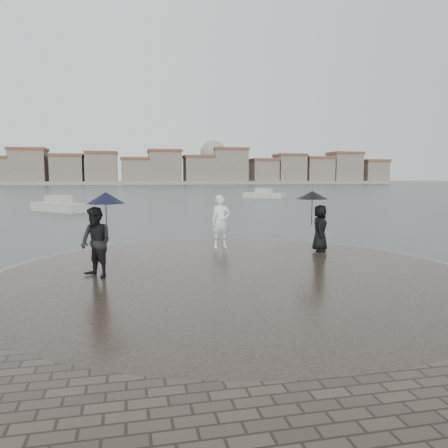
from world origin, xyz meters
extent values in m
plane|color=#2B3835|center=(0.00, 0.00, 0.00)|extent=(400.00, 400.00, 0.00)
cylinder|color=gray|center=(0.00, 3.50, 0.16)|extent=(12.50, 12.50, 0.32)
cylinder|color=#2D261E|center=(0.00, 3.50, 0.18)|extent=(11.90, 11.90, 0.36)
imported|color=white|center=(0.43, 7.28, 1.26)|extent=(0.69, 0.49, 1.79)
imported|color=black|center=(-3.38, 3.68, 1.21)|extent=(1.03, 1.04, 1.69)
cylinder|color=black|center=(-3.13, 3.78, 1.71)|extent=(0.02, 0.02, 0.90)
cone|color=black|center=(-3.13, 3.78, 2.26)|extent=(0.94, 0.94, 0.28)
imported|color=black|center=(3.43, 5.97, 1.11)|extent=(0.78, 0.87, 1.50)
cylinder|color=black|center=(3.18, 6.07, 1.66)|extent=(0.02, 0.02, 0.90)
cone|color=black|center=(3.18, 6.07, 2.18)|extent=(1.04, 1.04, 0.26)
cube|color=gray|center=(0.00, 163.00, 0.60)|extent=(260.00, 20.00, 1.20)
cube|color=gray|center=(-37.00, 160.00, 6.00)|extent=(12.00, 10.00, 12.00)
cube|color=brown|center=(-37.00, 160.00, 12.50)|extent=(12.60, 10.60, 1.00)
cube|color=gray|center=(-24.00, 160.00, 5.00)|extent=(11.00, 10.00, 10.00)
cube|color=brown|center=(-24.00, 160.00, 10.50)|extent=(11.60, 10.60, 1.00)
cube|color=gray|center=(-12.00, 160.00, 5.50)|extent=(11.00, 10.00, 11.00)
cube|color=brown|center=(-12.00, 160.00, 11.50)|extent=(11.60, 10.60, 1.00)
cube|color=gray|center=(0.00, 160.00, 4.50)|extent=(10.00, 10.00, 9.00)
cube|color=brown|center=(0.00, 160.00, 9.50)|extent=(10.60, 10.60, 1.00)
cube|color=gray|center=(11.00, 160.00, 6.00)|extent=(12.00, 10.00, 12.00)
cube|color=brown|center=(11.00, 160.00, 12.50)|extent=(12.60, 10.60, 1.00)
cube|color=gray|center=(24.00, 160.00, 5.00)|extent=(11.00, 10.00, 10.00)
cube|color=brown|center=(24.00, 160.00, 10.50)|extent=(11.60, 10.60, 1.00)
cube|color=gray|center=(36.00, 160.00, 6.50)|extent=(13.00, 10.00, 13.00)
cube|color=brown|center=(36.00, 160.00, 13.50)|extent=(13.60, 10.60, 1.00)
cube|color=gray|center=(50.00, 160.00, 4.50)|extent=(10.00, 10.00, 9.00)
cube|color=brown|center=(50.00, 160.00, 9.50)|extent=(10.60, 10.60, 1.00)
cube|color=gray|center=(61.00, 160.00, 5.50)|extent=(11.00, 10.00, 11.00)
cube|color=brown|center=(61.00, 160.00, 11.50)|extent=(11.60, 10.60, 1.00)
cube|color=gray|center=(73.00, 160.00, 5.00)|extent=(11.00, 10.00, 10.00)
cube|color=brown|center=(73.00, 160.00, 10.50)|extent=(11.60, 10.60, 1.00)
cube|color=gray|center=(85.00, 160.00, 6.00)|extent=(12.00, 10.00, 12.00)
cube|color=brown|center=(85.00, 160.00, 12.50)|extent=(12.60, 10.60, 1.00)
cube|color=gray|center=(98.00, 160.00, 4.50)|extent=(10.00, 10.00, 9.00)
cube|color=brown|center=(98.00, 160.00, 9.50)|extent=(10.60, 10.60, 1.00)
sphere|color=gray|center=(30.00, 162.00, 12.00)|extent=(10.00, 10.00, 10.00)
cube|color=#B9B4A7|center=(-8.09, 29.87, 0.25)|extent=(4.86, 5.17, 0.90)
cube|color=#B9B4A7|center=(-8.09, 29.87, 0.85)|extent=(2.23, 2.29, 0.90)
cube|color=#B9B4A7|center=(14.73, 47.72, 0.25)|extent=(5.20, 4.81, 0.90)
cube|color=#B9B4A7|center=(14.73, 47.72, 0.85)|extent=(2.30, 2.22, 0.90)
camera|label=1|loc=(-2.59, -7.04, 2.76)|focal=35.00mm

